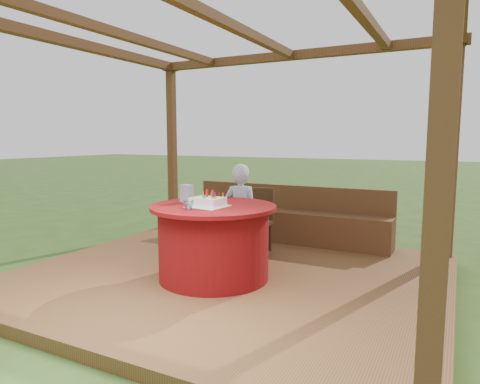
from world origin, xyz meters
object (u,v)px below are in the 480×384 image
Objects in this scene: elderly_woman at (241,210)px; drinking_glass at (189,205)px; table at (214,242)px; gift_bag at (187,193)px; bench at (286,223)px; chair at (257,217)px; birthday_cake at (208,202)px.

elderly_woman is 11.78× the size of drinking_glass.
gift_bag reaches higher than table.
chair reaches higher than bench.
chair is at bearing 89.73° from gift_bag.
elderly_woman is 6.07× the size of gift_bag.
drinking_glass is at bearing -89.90° from chair.
table is at bearing 6.59° from gift_bag.
elderly_woman is 3.09× the size of birthday_cake.
table is 0.61m from gift_bag.
chair is 1.28m from gift_bag.
elderly_woman is (-0.19, -1.08, 0.33)m from bench.
birthday_cake is (0.06, -1.32, 0.39)m from chair.
bench reaches higher than table.
birthday_cake is at bearing -87.41° from chair.
gift_bag reaches higher than chair.
elderly_woman is 1.27m from drinking_glass.
gift_bag is (-0.36, 0.16, 0.05)m from birthday_cake.
elderly_woman is (-0.13, 0.87, 0.20)m from table.
gift_bag is at bearing -102.84° from bench.
birthday_cake reaches higher than chair.
drinking_glass is at bearing -93.10° from bench.
elderly_woman reaches higher than gift_bag.
birthday_cake is (-0.07, -2.06, 0.58)m from bench.
bench is 2.40m from drinking_glass.
table is 1.22m from chair.
table is 6.82× the size of gift_bag.
bench is 7.89× the size of birthday_cake.
elderly_woman is (-0.06, -0.34, 0.15)m from chair.
gift_bag is (-0.43, -1.90, 0.62)m from bench.
birthday_cake is at bearing -91.91° from bench.
chair reaches higher than table.
table is at bearing -81.73° from elderly_woman.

